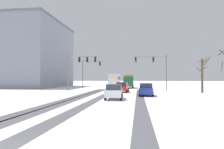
# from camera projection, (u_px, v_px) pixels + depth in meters

# --- Properties ---
(wheel_track_left_lane) EXTENTS (1.16, 36.99, 0.01)m
(wheel_track_left_lane) POSITION_uv_depth(u_px,v_px,m) (79.00, 98.00, 23.24)
(wheel_track_left_lane) COLOR #4C4C51
(wheel_track_left_lane) RESTS_ON ground
(wheel_track_right_lane) EXTENTS (1.12, 36.99, 0.01)m
(wheel_track_right_lane) POSITION_uv_depth(u_px,v_px,m) (71.00, 98.00, 23.36)
(wheel_track_right_lane) COLOR #4C4C51
(wheel_track_right_lane) RESTS_ON ground
(wheel_track_center) EXTENTS (1.11, 36.99, 0.01)m
(wheel_track_center) POSITION_uv_depth(u_px,v_px,m) (98.00, 98.00, 22.95)
(wheel_track_center) COLOR #4C4C51
(wheel_track_center) RESTS_ON ground
(wheel_track_oncoming) EXTENTS (0.97, 36.99, 0.01)m
(wheel_track_oncoming) POSITION_uv_depth(u_px,v_px,m) (140.00, 99.00, 22.37)
(wheel_track_oncoming) COLOR #4C4C51
(wheel_track_oncoming) RESTS_ON ground
(sidewalk_kerb_right) EXTENTS (4.00, 36.99, 0.12)m
(sidewalk_kerb_right) POSITION_uv_depth(u_px,v_px,m) (205.00, 101.00, 19.92)
(sidewalk_kerb_right) COLOR white
(sidewalk_kerb_right) RESTS_ON ground
(traffic_signal_near_right) EXTENTS (5.81, 0.77, 6.50)m
(traffic_signal_near_right) POSITION_uv_depth(u_px,v_px,m) (155.00, 65.00, 36.62)
(traffic_signal_near_right) COLOR slate
(traffic_signal_near_right) RESTS_ON ground
(traffic_signal_near_left) EXTENTS (5.34, 0.40, 6.50)m
(traffic_signal_near_left) POSITION_uv_depth(u_px,v_px,m) (79.00, 64.00, 36.53)
(traffic_signal_near_left) COLOR slate
(traffic_signal_near_left) RESTS_ON ground
(traffic_signal_far_left) EXTENTS (5.74, 0.38, 6.50)m
(traffic_signal_far_left) POSITION_uv_depth(u_px,v_px,m) (90.00, 69.00, 46.47)
(traffic_signal_far_left) COLOR slate
(traffic_signal_far_left) RESTS_ON ground
(car_red_lead) EXTENTS (2.02, 4.19, 1.62)m
(car_red_lead) POSITION_uv_depth(u_px,v_px,m) (122.00, 87.00, 32.96)
(car_red_lead) COLOR red
(car_red_lead) RESTS_ON ground
(car_blue_second) EXTENTS (1.99, 4.18, 1.62)m
(car_blue_second) POSITION_uv_depth(u_px,v_px,m) (146.00, 89.00, 26.38)
(car_blue_second) COLOR #233899
(car_blue_second) RESTS_ON ground
(car_white_third) EXTENTS (1.98, 4.17, 1.62)m
(car_white_third) POSITION_uv_depth(u_px,v_px,m) (114.00, 92.00, 22.16)
(car_white_third) COLOR silver
(car_white_third) RESTS_ON ground
(bus_oncoming) EXTENTS (2.91, 11.07, 3.38)m
(bus_oncoming) POSITION_uv_depth(u_px,v_px,m) (115.00, 79.00, 56.05)
(bus_oncoming) COLOR silver
(bus_oncoming) RESTS_ON ground
(box_truck_delivery) EXTENTS (2.49, 7.47, 3.02)m
(box_truck_delivery) POSITION_uv_depth(u_px,v_px,m) (129.00, 81.00, 47.55)
(box_truck_delivery) COLOR #194C2D
(box_truck_delivery) RESTS_ON ground
(bare_tree_sidewalk_far) EXTENTS (1.82, 1.78, 5.55)m
(bare_tree_sidewalk_far) POSITION_uv_depth(u_px,v_px,m) (202.00, 74.00, 31.53)
(bare_tree_sidewalk_far) COLOR brown
(bare_tree_sidewalk_far) RESTS_ON ground
(office_building_far_left_block) EXTENTS (24.59, 21.68, 16.61)m
(office_building_far_left_block) POSITION_uv_depth(u_px,v_px,m) (16.00, 55.00, 53.54)
(office_building_far_left_block) COLOR gray
(office_building_far_left_block) RESTS_ON ground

